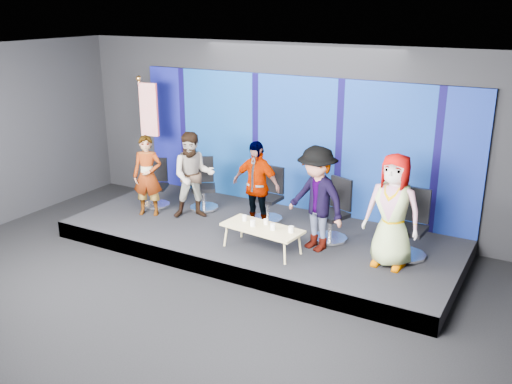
{
  "coord_description": "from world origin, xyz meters",
  "views": [
    {
      "loc": [
        4.61,
        -5.84,
        4.21
      ],
      "look_at": [
        -0.03,
        2.4,
        1.05
      ],
      "focal_mm": 40.0,
      "sensor_mm": 36.0,
      "label": 1
    }
  ],
  "objects_px": {
    "mug_b": "(253,223)",
    "mug_a": "(244,218)",
    "mug_d": "(273,227)",
    "mug_e": "(291,229)",
    "chair_a": "(157,191)",
    "panelist_b": "(193,175)",
    "panelist_a": "(148,176)",
    "panelist_c": "(256,186)",
    "chair_b": "(204,192)",
    "mug_c": "(266,222)",
    "flag_stand": "(147,133)",
    "chair_c": "(269,203)",
    "chair_d": "(333,220)",
    "panelist_d": "(316,199)",
    "chair_e": "(410,235)",
    "coffee_table": "(262,229)",
    "panelist_e": "(393,211)"
  },
  "relations": [
    {
      "from": "panelist_e",
      "to": "coffee_table",
      "type": "height_order",
      "value": "panelist_e"
    },
    {
      "from": "chair_e",
      "to": "mug_a",
      "type": "bearing_deg",
      "value": -157.95
    },
    {
      "from": "mug_d",
      "to": "mug_e",
      "type": "bearing_deg",
      "value": 8.15
    },
    {
      "from": "panelist_e",
      "to": "mug_b",
      "type": "height_order",
      "value": "panelist_e"
    },
    {
      "from": "mug_b",
      "to": "chair_c",
      "type": "bearing_deg",
      "value": 107.0
    },
    {
      "from": "panelist_a",
      "to": "coffee_table",
      "type": "bearing_deg",
      "value": -32.26
    },
    {
      "from": "chair_c",
      "to": "coffee_table",
      "type": "xyz_separation_m",
      "value": [
        0.56,
        -1.3,
        0.05
      ]
    },
    {
      "from": "panelist_a",
      "to": "panelist_c",
      "type": "height_order",
      "value": "panelist_c"
    },
    {
      "from": "mug_b",
      "to": "flag_stand",
      "type": "distance_m",
      "value": 3.79
    },
    {
      "from": "chair_d",
      "to": "coffee_table",
      "type": "distance_m",
      "value": 1.3
    },
    {
      "from": "mug_a",
      "to": "mug_c",
      "type": "xyz_separation_m",
      "value": [
        0.39,
        0.03,
        -0.0
      ]
    },
    {
      "from": "chair_c",
      "to": "chair_b",
      "type": "bearing_deg",
      "value": -173.42
    },
    {
      "from": "coffee_table",
      "to": "mug_c",
      "type": "xyz_separation_m",
      "value": [
        -0.0,
        0.13,
        0.08
      ]
    },
    {
      "from": "mug_c",
      "to": "panelist_d",
      "type": "bearing_deg",
      "value": 25.88
    },
    {
      "from": "panelist_d",
      "to": "mug_b",
      "type": "bearing_deg",
      "value": -128.96
    },
    {
      "from": "mug_a",
      "to": "mug_b",
      "type": "xyz_separation_m",
      "value": [
        0.24,
        -0.15,
        0.0
      ]
    },
    {
      "from": "chair_b",
      "to": "mug_a",
      "type": "height_order",
      "value": "chair_b"
    },
    {
      "from": "coffee_table",
      "to": "mug_b",
      "type": "relative_size",
      "value": 13.43
    },
    {
      "from": "chair_d",
      "to": "flag_stand",
      "type": "distance_m",
      "value": 4.5
    },
    {
      "from": "mug_b",
      "to": "panelist_d",
      "type": "bearing_deg",
      "value": 31.14
    },
    {
      "from": "chair_a",
      "to": "mug_b",
      "type": "distance_m",
      "value": 2.91
    },
    {
      "from": "mug_c",
      "to": "mug_e",
      "type": "bearing_deg",
      "value": -12.61
    },
    {
      "from": "chair_b",
      "to": "mug_b",
      "type": "relative_size",
      "value": 9.79
    },
    {
      "from": "panelist_e",
      "to": "panelist_a",
      "type": "bearing_deg",
      "value": -175.74
    },
    {
      "from": "mug_e",
      "to": "mug_d",
      "type": "bearing_deg",
      "value": -171.85
    },
    {
      "from": "panelist_c",
      "to": "panelist_e",
      "type": "height_order",
      "value": "panelist_e"
    },
    {
      "from": "chair_c",
      "to": "mug_d",
      "type": "relative_size",
      "value": 9.85
    },
    {
      "from": "panelist_c",
      "to": "mug_b",
      "type": "xyz_separation_m",
      "value": [
        0.41,
        -0.84,
        -0.35
      ]
    },
    {
      "from": "panelist_b",
      "to": "chair_e",
      "type": "distance_m",
      "value": 4.07
    },
    {
      "from": "chair_b",
      "to": "chair_c",
      "type": "relative_size",
      "value": 1.02
    },
    {
      "from": "mug_c",
      "to": "flag_stand",
      "type": "distance_m",
      "value": 3.86
    },
    {
      "from": "mug_c",
      "to": "panelist_b",
      "type": "bearing_deg",
      "value": 162.42
    },
    {
      "from": "panelist_c",
      "to": "chair_d",
      "type": "height_order",
      "value": "panelist_c"
    },
    {
      "from": "panelist_a",
      "to": "chair_d",
      "type": "distance_m",
      "value": 3.63
    },
    {
      "from": "panelist_d",
      "to": "panelist_e",
      "type": "distance_m",
      "value": 1.26
    },
    {
      "from": "coffee_table",
      "to": "mug_d",
      "type": "distance_m",
      "value": 0.23
    },
    {
      "from": "mug_b",
      "to": "mug_a",
      "type": "bearing_deg",
      "value": 149.03
    },
    {
      "from": "chair_a",
      "to": "mug_e",
      "type": "distance_m",
      "value": 3.53
    },
    {
      "from": "chair_b",
      "to": "mug_c",
      "type": "relative_size",
      "value": 11.3
    },
    {
      "from": "panelist_c",
      "to": "mug_a",
      "type": "xyz_separation_m",
      "value": [
        0.17,
        -0.7,
        -0.35
      ]
    },
    {
      "from": "chair_a",
      "to": "panelist_b",
      "type": "height_order",
      "value": "panelist_b"
    },
    {
      "from": "panelist_d",
      "to": "mug_b",
      "type": "relative_size",
      "value": 16.82
    },
    {
      "from": "mug_c",
      "to": "mug_e",
      "type": "relative_size",
      "value": 0.87
    },
    {
      "from": "panelist_c",
      "to": "mug_c",
      "type": "relative_size",
      "value": 18.0
    },
    {
      "from": "chair_a",
      "to": "mug_e",
      "type": "bearing_deg",
      "value": -37.68
    },
    {
      "from": "chair_b",
      "to": "coffee_table",
      "type": "distance_m",
      "value": 2.33
    },
    {
      "from": "panelist_d",
      "to": "chair_e",
      "type": "relative_size",
      "value": 1.58
    },
    {
      "from": "panelist_b",
      "to": "mug_d",
      "type": "height_order",
      "value": "panelist_b"
    },
    {
      "from": "mug_a",
      "to": "chair_a",
      "type": "bearing_deg",
      "value": 162.67
    },
    {
      "from": "chair_c",
      "to": "flag_stand",
      "type": "height_order",
      "value": "flag_stand"
    }
  ]
}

